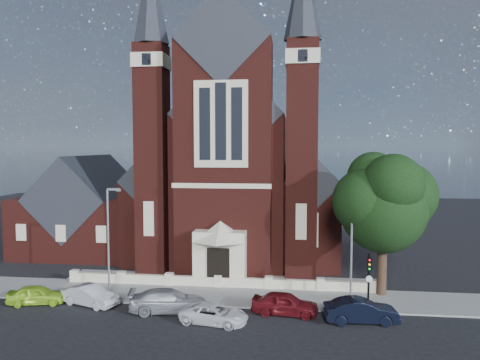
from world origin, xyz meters
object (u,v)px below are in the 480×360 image
(street_lamp_right, at_px, (353,240))
(car_navy, at_px, (361,311))
(street_tree, at_px, (385,204))
(car_dark_red, at_px, (285,303))
(street_lamp_left, at_px, (109,234))
(parish_hall, at_px, (89,213))
(traffic_signal, at_px, (369,274))
(car_lime_van, at_px, (37,295))
(car_silver_b, at_px, (168,301))
(car_silver_a, at_px, (90,296))
(car_white_suv, at_px, (214,314))
(church, at_px, (242,173))

(street_lamp_right, xyz_separation_m, car_navy, (0.15, -3.67, -3.83))
(street_tree, xyz_separation_m, car_dark_red, (-7.20, -4.52, -6.20))
(street_lamp_left, height_order, car_dark_red, street_lamp_left)
(parish_hall, relative_size, street_lamp_right, 1.51)
(street_tree, bearing_deg, street_lamp_left, -175.24)
(traffic_signal, relative_size, car_navy, 0.86)
(street_lamp_right, distance_m, car_lime_van, 22.79)
(car_silver_b, xyz_separation_m, car_navy, (12.71, -0.44, 0.00))
(parish_hall, bearing_deg, car_navy, -33.96)
(car_silver_b, relative_size, car_dark_red, 1.19)
(street_tree, distance_m, car_silver_a, 22.25)
(traffic_signal, distance_m, car_white_suv, 10.75)
(parish_hall, bearing_deg, street_lamp_left, -59.98)
(traffic_signal, bearing_deg, street_lamp_left, 175.24)
(church, bearing_deg, street_lamp_left, -112.66)
(street_lamp_right, relative_size, car_lime_van, 2.03)
(street_lamp_left, bearing_deg, parish_hall, 120.02)
(car_navy, bearing_deg, street_lamp_left, 73.02)
(car_white_suv, bearing_deg, car_lime_van, 91.32)
(parish_hall, relative_size, car_silver_a, 2.88)
(traffic_signal, height_order, car_navy, traffic_signal)
(street_lamp_left, height_order, traffic_signal, street_lamp_left)
(church, distance_m, street_tree, 21.38)
(car_silver_b, bearing_deg, street_lamp_left, 47.15)
(car_silver_b, height_order, car_white_suv, car_silver_b)
(street_tree, height_order, car_lime_van, street_tree)
(car_dark_red, distance_m, car_navy, 4.92)
(car_silver_a, relative_size, car_navy, 0.91)
(traffic_signal, height_order, car_silver_a, traffic_signal)
(car_white_suv, bearing_deg, car_silver_a, 86.50)
(car_lime_van, height_order, car_navy, car_navy)
(car_lime_van, xyz_separation_m, car_silver_a, (3.87, 0.21, 0.02))
(car_silver_b, relative_size, car_white_suv, 1.21)
(car_silver_a, bearing_deg, car_white_suv, -84.53)
(street_tree, distance_m, street_lamp_left, 20.71)
(car_lime_van, distance_m, car_dark_red, 17.58)
(parish_hall, distance_m, car_dark_red, 27.41)
(church, xyz_separation_m, parish_hall, (-16.00, -4.94, -4.17))
(street_lamp_right, relative_size, car_silver_b, 1.53)
(church, height_order, car_white_suv, church)
(car_silver_a, height_order, car_silver_b, car_silver_b)
(church, height_order, parish_hall, church)
(street_tree, relative_size, street_lamp_right, 1.32)
(car_white_suv, bearing_deg, car_dark_red, -54.44)
(church, bearing_deg, car_white_suv, -87.66)
(church, distance_m, car_silver_a, 24.31)
(church, bearing_deg, street_tree, -53.83)
(car_lime_van, bearing_deg, car_dark_red, -103.04)
(street_lamp_left, distance_m, car_white_suv, 10.91)
(street_lamp_right, bearing_deg, car_white_suv, -151.70)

